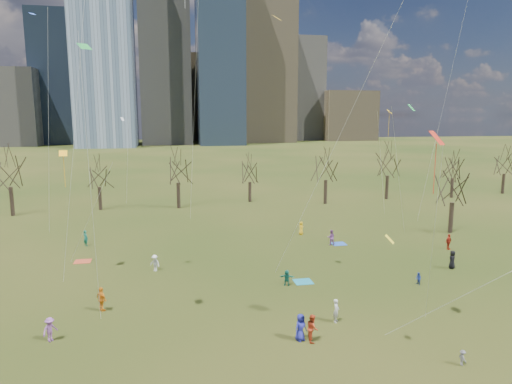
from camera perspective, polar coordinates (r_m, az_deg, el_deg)
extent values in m
plane|color=black|center=(36.04, 3.78, -14.25)|extent=(500.00, 500.00, 0.00)
cube|color=slate|center=(227.77, -18.71, 20.39)|extent=(26.00, 26.00, 118.00)
cube|color=slate|center=(239.11, -11.34, 17.36)|extent=(24.00, 24.00, 95.00)
cube|color=#384C66|center=(231.51, -4.57, 19.02)|extent=(22.00, 22.00, 105.00)
cube|color=#726347|center=(253.48, 1.22, 14.47)|extent=(28.00, 28.00, 72.00)
cube|color=#384C66|center=(257.65, -23.16, 12.86)|extent=(25.00, 25.00, 65.00)
cube|color=slate|center=(273.74, 5.77, 12.59)|extent=(22.00, 22.00, 58.00)
cube|color=#726347|center=(272.33, -8.37, 11.50)|extent=(30.00, 30.00, 48.00)
cube|color=slate|center=(253.64, -29.01, 9.21)|extent=(35.00, 30.00, 36.00)
cube|color=#726347|center=(276.92, 11.05, 9.33)|extent=(30.00, 28.00, 28.00)
cylinder|color=black|center=(75.33, -28.21, -1.03)|extent=(0.55, 0.55, 4.28)
cylinder|color=black|center=(74.67, -18.92, -0.75)|extent=(0.52, 0.52, 3.60)
cylinder|color=black|center=(72.93, -9.66, -0.42)|extent=(0.54, 0.54, 4.05)
cylinder|color=black|center=(77.13, -0.77, 0.01)|extent=(0.51, 0.51, 3.38)
cylinder|color=black|center=(76.34, 8.67, 0.02)|extent=(0.54, 0.54, 3.96)
cylinder|color=black|center=(82.89, 16.04, 0.57)|extent=(0.54, 0.54, 4.14)
cylinder|color=black|center=(88.20, 23.29, 0.48)|extent=(0.52, 0.52, 3.51)
cylinder|color=black|center=(96.96, 28.50, 0.92)|extent=(0.53, 0.53, 3.74)
cylinder|color=black|center=(61.95, 23.19, -2.96)|extent=(0.53, 0.53, 3.83)
cube|color=teal|center=(41.27, 5.91, -11.08)|extent=(1.60, 1.50, 0.03)
cube|color=#2553B1|center=(53.30, 10.29, -6.39)|extent=(1.60, 1.50, 0.03)
cube|color=#B13F23|center=(49.56, -20.84, -8.11)|extent=(1.60, 1.50, 0.03)
imported|color=#2629A6|center=(31.11, 5.59, -16.48)|extent=(1.04, 0.88, 1.81)
imported|color=silver|center=(33.91, 9.99, -14.39)|extent=(0.68, 0.74, 1.70)
imported|color=#BC3A1A|center=(31.09, 7.07, -16.51)|extent=(0.82, 0.98, 1.83)
imported|color=#5E5E62|center=(31.00, 24.41, -18.34)|extent=(0.35, 0.61, 0.95)
imported|color=orange|center=(36.93, -18.74, -12.58)|extent=(1.07, 1.12, 1.87)
imported|color=#176A5B|center=(40.11, 3.87, -10.64)|extent=(1.35, 0.81, 1.39)
imported|color=black|center=(47.96, 23.33, -7.77)|extent=(0.92, 1.03, 1.77)
imported|color=#233A98|center=(42.60, 19.64, -10.17)|extent=(0.49, 0.59, 1.10)
imported|color=silver|center=(44.51, -12.53, -8.65)|extent=(1.16, 1.09, 1.58)
imported|color=#B02919|center=(54.42, 22.93, -5.75)|extent=(1.10, 0.82, 1.73)
imported|color=yellow|center=(56.48, 5.66, -4.51)|extent=(0.84, 0.96, 1.65)
imported|color=#176A5C|center=(54.89, -20.52, -5.42)|extent=(0.76, 0.78, 1.80)
imported|color=#8C4C99|center=(52.52, 9.37, -5.62)|extent=(0.95, 0.80, 1.76)
imported|color=#8C4C99|center=(33.70, -24.35, -15.38)|extent=(1.14, 1.18, 1.62)
plane|color=#FFAE15|center=(43.33, -22.97, 4.48)|extent=(1.09, 1.00, 0.46)
cylinder|color=silver|center=(39.24, -20.14, -3.10)|extent=(5.15, 8.91, 9.87)
cylinder|color=#FFAE15|center=(43.49, -22.83, 2.33)|extent=(0.04, 0.04, 2.70)
plane|color=gold|center=(37.57, 2.61, 20.93)|extent=(1.04, 1.06, 0.44)
cylinder|color=silver|center=(33.31, 9.26, 4.51)|extent=(5.82, 9.42, 20.55)
plane|color=red|center=(30.37, 21.67, 6.31)|extent=(1.40, 1.32, 0.85)
cylinder|color=silver|center=(27.82, 21.21, -6.23)|extent=(3.52, 6.06, 11.78)
cylinder|color=red|center=(30.52, 21.45, 2.71)|extent=(0.04, 0.04, 3.15)
cylinder|color=silver|center=(34.55, -21.56, 9.42)|extent=(4.74, 6.04, 26.89)
cylinder|color=silver|center=(53.84, -7.71, 10.46)|extent=(1.18, 8.84, 28.09)
plane|color=green|center=(53.49, 18.84, 9.96)|extent=(1.22, 1.19, 0.74)
cylinder|color=silver|center=(49.47, 17.40, 1.99)|extent=(5.89, 6.82, 13.96)
plane|color=blue|center=(56.60, -26.18, 19.38)|extent=(1.05, 1.04, 0.28)
cylinder|color=silver|center=(53.66, -24.51, 7.34)|extent=(2.36, 3.53, 23.68)
plane|color=#EFAD14|center=(63.15, 16.34, 9.61)|extent=(1.07, 1.09, 0.56)
cylinder|color=silver|center=(58.62, 15.39, 3.03)|extent=(5.63, 8.12, 13.59)
cylinder|color=#EFAD14|center=(63.16, 16.26, 8.01)|extent=(0.04, 0.04, 3.00)
plane|color=yellow|center=(27.87, 16.37, -5.68)|extent=(0.79, 0.83, 0.47)
cylinder|color=silver|center=(27.58, 22.70, -12.79)|extent=(4.16, 5.58, 6.02)
cylinder|color=silver|center=(58.30, 22.53, 10.53)|extent=(2.55, 4.46, 29.65)
plane|color=silver|center=(70.33, -16.36, 8.74)|extent=(0.75, 0.75, 0.51)
cylinder|color=silver|center=(68.81, -15.78, 3.51)|extent=(1.13, 3.65, 12.57)
plane|color=green|center=(30.09, -20.67, 16.67)|extent=(1.23, 1.18, 0.43)
cylinder|color=silver|center=(27.54, -19.92, -0.54)|extent=(0.60, 5.33, 17.18)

